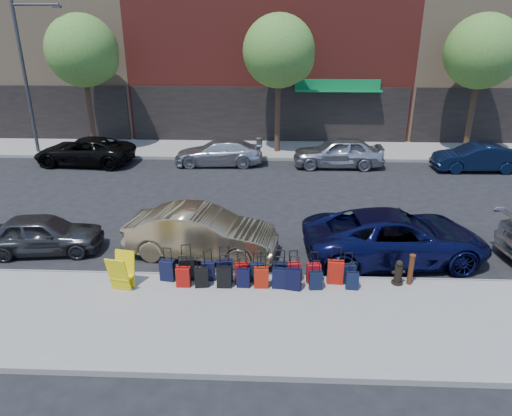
{
  "coord_description": "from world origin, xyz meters",
  "views": [
    {
      "loc": [
        0.36,
        -15.81,
        6.74
      ],
      "look_at": [
        -0.24,
        -1.5,
        1.02
      ],
      "focal_mm": 32.0,
      "sensor_mm": 36.0,
      "label": 1
    }
  ],
  "objects_px": {
    "streetlight": "(27,68)",
    "car_far_2": "(338,152)",
    "tree_right": "(485,54)",
    "bollard": "(411,269)",
    "car_far_1": "(219,152)",
    "suitcase_front_5": "(257,272)",
    "car_far_0": "(84,151)",
    "display_rack": "(122,272)",
    "car_far_3": "(476,158)",
    "tree_center": "(281,53)",
    "tree_left": "(85,53)",
    "car_near_2": "(395,237)",
    "car_near_0": "(43,234)",
    "car_near_1": "(201,233)",
    "fire_hydrant": "(398,273)"
  },
  "relations": [
    {
      "from": "suitcase_front_5",
      "to": "bollard",
      "type": "bearing_deg",
      "value": 3.88
    },
    {
      "from": "streetlight",
      "to": "car_far_2",
      "type": "xyz_separation_m",
      "value": [
        16.4,
        -1.85,
        -3.89
      ]
    },
    {
      "from": "car_far_1",
      "to": "car_far_2",
      "type": "height_order",
      "value": "car_far_2"
    },
    {
      "from": "car_near_2",
      "to": "tree_center",
      "type": "bearing_deg",
      "value": 9.19
    },
    {
      "from": "tree_right",
      "to": "bollard",
      "type": "height_order",
      "value": "tree_right"
    },
    {
      "from": "fire_hydrant",
      "to": "car_near_2",
      "type": "bearing_deg",
      "value": 71.6
    },
    {
      "from": "tree_right",
      "to": "car_far_1",
      "type": "bearing_deg",
      "value": -169.97
    },
    {
      "from": "tree_left",
      "to": "bollard",
      "type": "distance_m",
      "value": 20.54
    },
    {
      "from": "display_rack",
      "to": "bollard",
      "type": "bearing_deg",
      "value": 14.53
    },
    {
      "from": "bollard",
      "to": "car_far_0",
      "type": "xyz_separation_m",
      "value": [
        -13.63,
        11.65,
        0.1
      ]
    },
    {
      "from": "car_near_1",
      "to": "car_near_2",
      "type": "distance_m",
      "value": 5.95
    },
    {
      "from": "tree_center",
      "to": "car_near_2",
      "type": "relative_size",
      "value": 1.31
    },
    {
      "from": "car_near_2",
      "to": "display_rack",
      "type": "bearing_deg",
      "value": 100.06
    },
    {
      "from": "car_near_1",
      "to": "car_far_2",
      "type": "height_order",
      "value": "car_far_2"
    },
    {
      "from": "tree_right",
      "to": "suitcase_front_5",
      "type": "distance_m",
      "value": 18.84
    },
    {
      "from": "display_rack",
      "to": "tree_right",
      "type": "bearing_deg",
      "value": 55.52
    },
    {
      "from": "tree_left",
      "to": "car_far_3",
      "type": "height_order",
      "value": "tree_left"
    },
    {
      "from": "fire_hydrant",
      "to": "car_near_0",
      "type": "relative_size",
      "value": 0.19
    },
    {
      "from": "streetlight",
      "to": "car_near_2",
      "type": "xyz_separation_m",
      "value": [
        16.88,
        -11.87,
        -3.89
      ]
    },
    {
      "from": "car_near_2",
      "to": "fire_hydrant",
      "type": "bearing_deg",
      "value": 164.12
    },
    {
      "from": "streetlight",
      "to": "tree_right",
      "type": "bearing_deg",
      "value": 1.67
    },
    {
      "from": "tree_right",
      "to": "car_near_0",
      "type": "relative_size",
      "value": 1.97
    },
    {
      "from": "streetlight",
      "to": "display_rack",
      "type": "distance_m",
      "value": 17.28
    },
    {
      "from": "streetlight",
      "to": "car_far_2",
      "type": "relative_size",
      "value": 1.76
    },
    {
      "from": "streetlight",
      "to": "car_far_3",
      "type": "xyz_separation_m",
      "value": [
        23.17,
        -2.26,
        -3.98
      ]
    },
    {
      "from": "tree_right",
      "to": "car_far_2",
      "type": "xyz_separation_m",
      "value": [
        -7.54,
        -2.55,
        -4.64
      ]
    },
    {
      "from": "display_rack",
      "to": "car_far_3",
      "type": "relative_size",
      "value": 0.24
    },
    {
      "from": "streetlight",
      "to": "car_near_0",
      "type": "distance_m",
      "value": 13.78
    },
    {
      "from": "tree_center",
      "to": "car_far_3",
      "type": "height_order",
      "value": "tree_center"
    },
    {
      "from": "car_far_1",
      "to": "car_far_2",
      "type": "xyz_separation_m",
      "value": [
        6.14,
        -0.13,
        0.12
      ]
    },
    {
      "from": "suitcase_front_5",
      "to": "bollard",
      "type": "xyz_separation_m",
      "value": [
        4.19,
        0.02,
        0.18
      ]
    },
    {
      "from": "tree_center",
      "to": "display_rack",
      "type": "distance_m",
      "value": 16.15
    },
    {
      "from": "car_far_0",
      "to": "streetlight",
      "type": "bearing_deg",
      "value": -116.13
    },
    {
      "from": "car_far_1",
      "to": "car_near_0",
      "type": "bearing_deg",
      "value": -25.8
    },
    {
      "from": "car_far_3",
      "to": "tree_center",
      "type": "bearing_deg",
      "value": -108.41
    },
    {
      "from": "display_rack",
      "to": "car_far_1",
      "type": "bearing_deg",
      "value": 95.26
    },
    {
      "from": "display_rack",
      "to": "car_far_2",
      "type": "bearing_deg",
      "value": 69.85
    },
    {
      "from": "tree_right",
      "to": "car_near_2",
      "type": "height_order",
      "value": "tree_right"
    },
    {
      "from": "car_far_0",
      "to": "car_far_2",
      "type": "bearing_deg",
      "value": 94.5
    },
    {
      "from": "car_near_0",
      "to": "bollard",
      "type": "bearing_deg",
      "value": -105.8
    },
    {
      "from": "streetlight",
      "to": "tree_center",
      "type": "bearing_deg",
      "value": 2.98
    },
    {
      "from": "car_far_3",
      "to": "suitcase_front_5",
      "type": "bearing_deg",
      "value": -44.15
    },
    {
      "from": "car_near_2",
      "to": "car_far_2",
      "type": "xyz_separation_m",
      "value": [
        -0.48,
        10.02,
        0.0
      ]
    },
    {
      "from": "suitcase_front_5",
      "to": "display_rack",
      "type": "xyz_separation_m",
      "value": [
        -3.59,
        -0.53,
        0.21
      ]
    },
    {
      "from": "tree_center",
      "to": "bollard",
      "type": "relative_size",
      "value": 8.22
    },
    {
      "from": "car_near_0",
      "to": "car_near_1",
      "type": "distance_m",
      "value": 5.07
    },
    {
      "from": "suitcase_front_5",
      "to": "display_rack",
      "type": "bearing_deg",
      "value": -168.09
    },
    {
      "from": "tree_right",
      "to": "car_far_0",
      "type": "relative_size",
      "value": 1.44
    },
    {
      "from": "streetlight",
      "to": "tree_left",
      "type": "bearing_deg",
      "value": 13.39
    },
    {
      "from": "bollard",
      "to": "car_near_2",
      "type": "relative_size",
      "value": 0.16
    }
  ]
}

